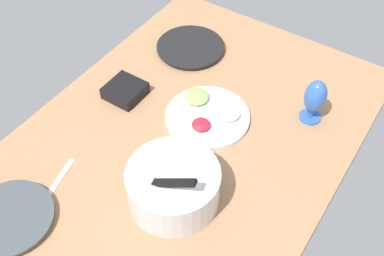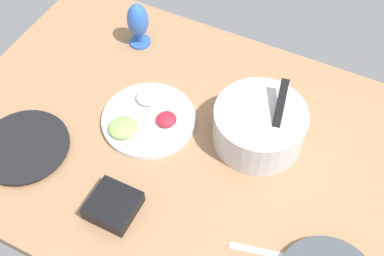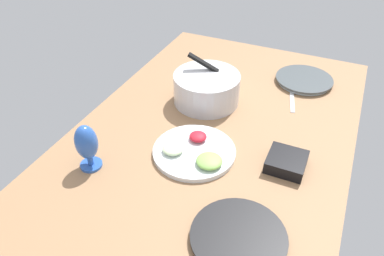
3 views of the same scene
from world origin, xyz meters
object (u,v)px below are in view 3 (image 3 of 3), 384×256
Objects in this scene: dinner_plate_left at (238,237)px; square_bowl_black at (287,161)px; hurricane_glass_blue at (87,144)px; dinner_plate_right at (304,80)px; fruit_platter at (195,152)px; mixing_bowl at (207,87)px.

dinner_plate_left is 36.17cm from square_bowl_black.
dinner_plate_left is 58.32cm from hurricane_glass_blue.
dinner_plate_right is at bearing -32.94° from hurricane_glass_blue.
fruit_platter is (-68.13, 26.56, 0.18)cm from dinner_plate_right.
dinner_plate_right reaches higher than dinner_plate_left.
dinner_plate_left is 38.84cm from fruit_platter.
square_bowl_black is (35.71, -5.52, 1.44)cm from dinner_plate_left.
mixing_bowl reaches higher than square_bowl_black.
hurricane_glass_blue reaches higher than dinner_plate_left.
dinner_plate_right is at bearing -21.30° from fruit_platter.
hurricane_glass_blue is at bearing 81.78° from dinner_plate_left.
dinner_plate_left is 1.05× the size of dinner_plate_right.
mixing_bowl is at bearing -21.18° from hurricane_glass_blue.
square_bowl_black is (-60.99, -5.27, 1.33)cm from dinner_plate_right.
hurricane_glass_blue is at bearing 158.82° from mixing_bowl.
dinner_plate_left is at bearing -150.37° from mixing_bowl.
dinner_plate_right is at bearing -0.15° from dinner_plate_left.
mixing_bowl is 1.63× the size of hurricane_glass_blue.
fruit_platter is at bearing 158.70° from dinner_plate_right.
dinner_plate_right is 61.23cm from square_bowl_black.
dinner_plate_left is at bearing 171.21° from square_bowl_black.
mixing_bowl reaches higher than fruit_platter.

